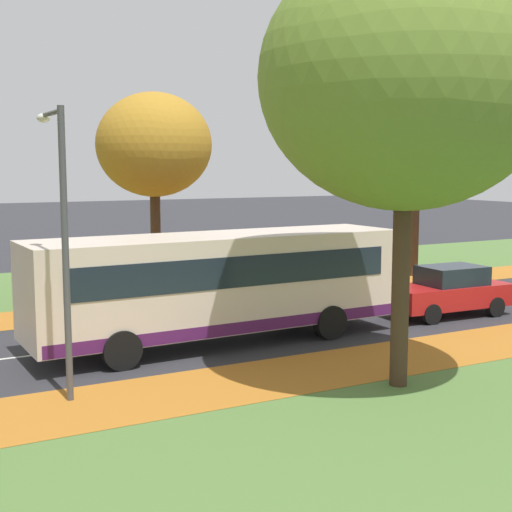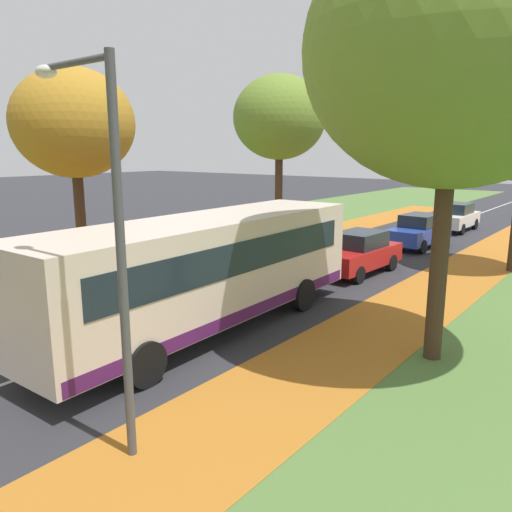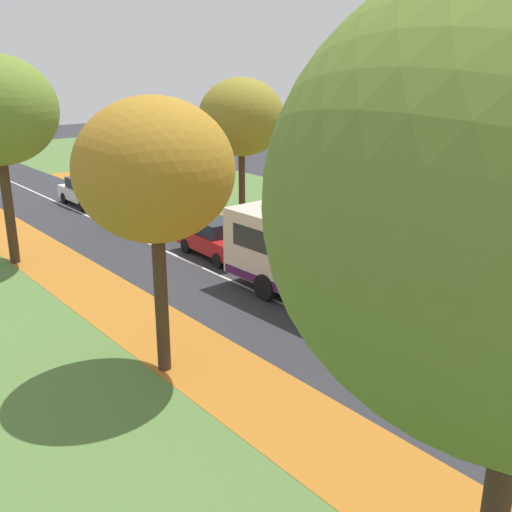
{
  "view_description": "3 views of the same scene",
  "coord_description": "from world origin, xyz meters",
  "px_view_note": "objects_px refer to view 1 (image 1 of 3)",
  "views": [
    {
      "loc": [
        18.36,
        3.16,
        4.8
      ],
      "look_at": [
        0.75,
        12.63,
        2.29
      ],
      "focal_mm": 50.0,
      "sensor_mm": 36.0,
      "label": 1
    },
    {
      "loc": [
        9.87,
        2.21,
        4.68
      ],
      "look_at": [
        -0.01,
        14.76,
        1.28
      ],
      "focal_mm": 35.0,
      "sensor_mm": 36.0,
      "label": 2
    },
    {
      "loc": [
        -13.08,
        -1.15,
        8.14
      ],
      "look_at": [
        -0.5,
        14.34,
        1.66
      ],
      "focal_mm": 42.0,
      "sensor_mm": 36.0,
      "label": 3
    }
  ],
  "objects_px": {
    "car_red_lead": "(449,291)",
    "tree_left_near": "(154,146)",
    "tree_right_near": "(406,78)",
    "bus": "(219,281)",
    "streetlamp_right": "(61,219)",
    "tree_left_mid": "(417,131)"
  },
  "relations": [
    {
      "from": "car_red_lead",
      "to": "tree_left_near",
      "type": "bearing_deg",
      "value": -133.6
    },
    {
      "from": "tree_right_near",
      "to": "bus",
      "type": "distance_m",
      "value": 7.51
    },
    {
      "from": "car_red_lead",
      "to": "streetlamp_right",
      "type": "bearing_deg",
      "value": -79.78
    },
    {
      "from": "tree_left_mid",
      "to": "bus",
      "type": "bearing_deg",
      "value": -61.7
    },
    {
      "from": "car_red_lead",
      "to": "bus",
      "type": "bearing_deg",
      "value": -92.09
    },
    {
      "from": "tree_left_near",
      "to": "tree_right_near",
      "type": "relative_size",
      "value": 0.78
    },
    {
      "from": "tree_left_near",
      "to": "bus",
      "type": "distance_m",
      "value": 7.77
    },
    {
      "from": "tree_left_mid",
      "to": "car_red_lead",
      "type": "relative_size",
      "value": 2.0
    },
    {
      "from": "tree_right_near",
      "to": "car_red_lead",
      "type": "distance_m",
      "value": 9.91
    },
    {
      "from": "tree_right_near",
      "to": "streetlamp_right",
      "type": "distance_m",
      "value": 7.76
    },
    {
      "from": "tree_left_mid",
      "to": "car_red_lead",
      "type": "bearing_deg",
      "value": -33.25
    },
    {
      "from": "tree_right_near",
      "to": "bus",
      "type": "height_order",
      "value": "tree_right_near"
    },
    {
      "from": "tree_right_near",
      "to": "bus",
      "type": "bearing_deg",
      "value": -160.93
    },
    {
      "from": "tree_left_mid",
      "to": "bus",
      "type": "xyz_separation_m",
      "value": [
        6.87,
        -12.76,
        -4.61
      ]
    },
    {
      "from": "tree_left_near",
      "to": "car_red_lead",
      "type": "xyz_separation_m",
      "value": [
        7.02,
        7.37,
        -4.72
      ]
    },
    {
      "from": "streetlamp_right",
      "to": "tree_left_near",
      "type": "bearing_deg",
      "value": 149.54
    },
    {
      "from": "tree_right_near",
      "to": "tree_left_mid",
      "type": "bearing_deg",
      "value": 138.21
    },
    {
      "from": "tree_left_mid",
      "to": "tree_right_near",
      "type": "height_order",
      "value": "tree_right_near"
    },
    {
      "from": "tree_right_near",
      "to": "streetlamp_right",
      "type": "height_order",
      "value": "tree_right_near"
    },
    {
      "from": "tree_left_near",
      "to": "bus",
      "type": "height_order",
      "value": "tree_left_near"
    },
    {
      "from": "tree_right_near",
      "to": "car_red_lead",
      "type": "height_order",
      "value": "tree_right_near"
    },
    {
      "from": "tree_right_near",
      "to": "bus",
      "type": "xyz_separation_m",
      "value": [
        -5.34,
        -1.85,
        -4.95
      ]
    }
  ]
}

